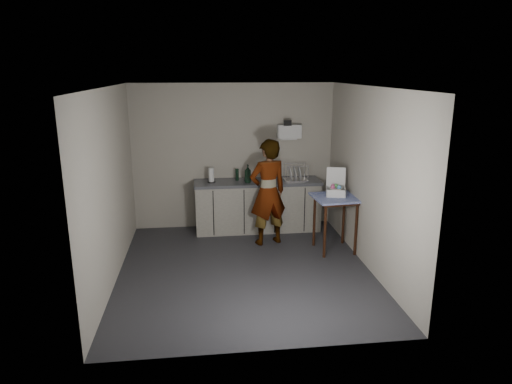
{
  "coord_description": "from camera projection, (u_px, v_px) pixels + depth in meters",
  "views": [
    {
      "loc": [
        -0.58,
        -6.09,
        2.82
      ],
      "look_at": [
        0.22,
        0.45,
        1.05
      ],
      "focal_mm": 32.0,
      "sensor_mm": 36.0,
      "label": 1
    }
  ],
  "objects": [
    {
      "name": "soap_bottle",
      "position": [
        248.0,
        174.0,
        7.93
      ],
      "size": [
        0.14,
        0.14,
        0.32
      ],
      "primitive_type": "imported",
      "rotation": [
        0.0,
        0.0,
        0.14
      ],
      "color": "black",
      "rests_on": "kitchen_counter"
    },
    {
      "name": "bakery_box",
      "position": [
        336.0,
        189.0,
        7.21
      ],
      "size": [
        0.37,
        0.38,
        0.42
      ],
      "rotation": [
        0.0,
        0.0,
        -0.26
      ],
      "color": "white",
      "rests_on": "side_table"
    },
    {
      "name": "ground",
      "position": [
        245.0,
        270.0,
        6.64
      ],
      "size": [
        4.0,
        4.0,
        0.0
      ],
      "primitive_type": "plane",
      "color": "#29292E",
      "rests_on": "ground"
    },
    {
      "name": "wall_right",
      "position": [
        369.0,
        179.0,
        6.51
      ],
      "size": [
        0.02,
        4.0,
        2.6
      ],
      "primitive_type": "cube",
      "color": "beige",
      "rests_on": "ground"
    },
    {
      "name": "side_table",
      "position": [
        336.0,
        204.0,
        7.17
      ],
      "size": [
        0.74,
        0.74,
        0.89
      ],
      "rotation": [
        0.0,
        0.0,
        0.08
      ],
      "color": "#37190C",
      "rests_on": "ground"
    },
    {
      "name": "wall_back",
      "position": [
        234.0,
        157.0,
        8.21
      ],
      "size": [
        3.6,
        0.02,
        2.6
      ],
      "primitive_type": "cube",
      "color": "beige",
      "rests_on": "ground"
    },
    {
      "name": "dark_bottle",
      "position": [
        237.0,
        175.0,
        8.09
      ],
      "size": [
        0.06,
        0.06,
        0.21
      ],
      "primitive_type": "cylinder",
      "color": "black",
      "rests_on": "kitchen_counter"
    },
    {
      "name": "kitchen_counter",
      "position": [
        257.0,
        207.0,
        8.21
      ],
      "size": [
        2.24,
        0.62,
        0.91
      ],
      "color": "black",
      "rests_on": "ground"
    },
    {
      "name": "ceiling",
      "position": [
        243.0,
        87.0,
        5.97
      ],
      "size": [
        3.6,
        4.0,
        0.01
      ],
      "primitive_type": "cube",
      "color": "silver",
      "rests_on": "wall_back"
    },
    {
      "name": "dish_rack",
      "position": [
        295.0,
        177.0,
        8.11
      ],
      "size": [
        0.42,
        0.31,
        0.29
      ],
      "color": "white",
      "rests_on": "kitchen_counter"
    },
    {
      "name": "paper_towel",
      "position": [
        211.0,
        175.0,
        7.96
      ],
      "size": [
        0.14,
        0.14,
        0.25
      ],
      "color": "black",
      "rests_on": "kitchen_counter"
    },
    {
      "name": "wall_shelf",
      "position": [
        289.0,
        132.0,
        8.15
      ],
      "size": [
        0.42,
        0.18,
        0.37
      ],
      "color": "white",
      "rests_on": "ground"
    },
    {
      "name": "soda_can",
      "position": [
        263.0,
        177.0,
        8.12
      ],
      "size": [
        0.07,
        0.07,
        0.12
      ],
      "primitive_type": "cylinder",
      "color": "red",
      "rests_on": "kitchen_counter"
    },
    {
      "name": "wall_left",
      "position": [
        111.0,
        187.0,
        6.1
      ],
      "size": [
        0.02,
        4.0,
        2.6
      ],
      "primitive_type": "cube",
      "color": "beige",
      "rests_on": "ground"
    },
    {
      "name": "standing_man",
      "position": [
        268.0,
        192.0,
        7.44
      ],
      "size": [
        0.74,
        0.6,
        1.76
      ],
      "primitive_type": "imported",
      "rotation": [
        0.0,
        0.0,
        3.46
      ],
      "color": "#B2A593",
      "rests_on": "ground"
    }
  ]
}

